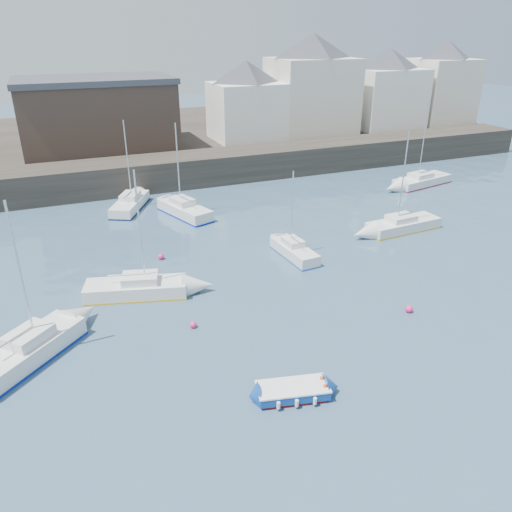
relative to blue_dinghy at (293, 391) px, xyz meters
name	(u,v)px	position (x,y,z in m)	size (l,w,h in m)	color
water	(353,383)	(3.09, -0.24, -0.35)	(220.00, 220.00, 0.00)	#2D4760
quay_wall	(172,171)	(3.09, 34.76, 1.15)	(90.00, 5.00, 3.00)	#28231E
land_strip	(140,139)	(3.09, 52.76, 1.05)	(90.00, 32.00, 2.80)	#28231E
bldg_east_a	(312,84)	(23.09, 41.76, 8.46)	(13.36, 13.36, 11.80)	beige
bldg_east_b	(387,88)	(34.09, 41.26, 7.52)	(11.88, 11.88, 9.95)	white
bldg_east_c	(442,81)	(43.09, 41.26, 8.02)	(11.14, 11.14, 10.95)	beige
bldg_east_d	(246,100)	(14.09, 41.26, 7.02)	(11.14, 11.14, 8.95)	white
warehouse	(98,113)	(-2.91, 42.76, 6.27)	(16.40, 10.40, 7.60)	#3D2D26
blue_dinghy	(293,391)	(0.00, 0.00, 0.00)	(3.49, 2.09, 0.62)	maroon
sailboat_a	(27,351)	(-11.05, 7.53, 0.24)	(6.04, 5.86, 8.29)	silver
sailboat_b	(137,288)	(-4.79, 12.17, 0.18)	(6.53, 3.59, 8.02)	silver
sailboat_c	(294,251)	(6.85, 13.60, 0.14)	(1.87, 4.87, 6.29)	silver
sailboat_d	(403,225)	(17.40, 14.80, 0.15)	(6.54, 2.47, 8.18)	silver
sailboat_f	(184,209)	(1.76, 25.14, 0.22)	(3.83, 6.47, 8.02)	silver
sailboat_g	(422,181)	(27.39, 24.62, 0.15)	(7.23, 3.53, 8.77)	silver
sailboat_h	(130,204)	(-2.38, 28.78, 0.17)	(4.58, 6.38, 7.93)	silver
buoy_near	(193,327)	(-2.56, 7.29, -0.35)	(0.39, 0.39, 0.39)	#FF226C
buoy_mid	(409,312)	(9.63, 4.03, -0.35)	(0.45, 0.45, 0.45)	#FF226C
buoy_far	(161,259)	(-2.22, 16.89, -0.35)	(0.43, 0.43, 0.43)	#FF226C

